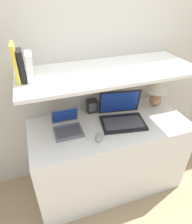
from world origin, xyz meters
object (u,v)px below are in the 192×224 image
Objects in this scene: laptop_large at (122,116)px; computer_mouse at (99,137)px; table_lamp at (157,89)px; router_box at (92,106)px; laptop_small at (67,127)px; book_white at (29,67)px; book_yellow at (15,63)px; book_black at (22,66)px.

computer_mouse is (-0.28, -0.17, -0.03)m from laptop_large.
laptop_large reaches higher than computer_mouse.
laptop_large is 3.27× the size of computer_mouse.
table_lamp is 0.67m from router_box.
book_white is at bearing 171.48° from laptop_small.
computer_mouse is 0.74m from book_white.
book_yellow is (-0.29, 0.03, 0.58)m from laptop_small.
computer_mouse is at bearing -156.42° from table_lamp.
laptop_small is 0.59m from book_white.
computer_mouse is 0.82m from book_yellow.
laptop_large is 0.97m from book_yellow.
computer_mouse is 0.78m from book_black.
table_lamp is 1.11× the size of laptop_small.
book_yellow is 0.04m from book_black.
laptop_small is at bearing 177.49° from laptop_large.
computer_mouse is at bearing -99.93° from router_box.
computer_mouse is at bearing -148.86° from laptop_large.
computer_mouse is 0.68× the size of book_white.
router_box reaches higher than computer_mouse.
laptop_small is 0.65m from book_yellow.
laptop_large is at bearing -3.89° from book_yellow.
table_lamp is 0.64× the size of laptop_large.
table_lamp is 2.08× the size of computer_mouse.
table_lamp is 0.96m from laptop_small.
laptop_large is at bearing -4.07° from book_black.
laptop_small is at bearing 138.68° from computer_mouse.
laptop_large is 0.93m from book_black.
book_black is (-0.26, 0.03, 0.56)m from laptop_small.
laptop_small is 0.29m from computer_mouse.
table_lamp reaches higher than laptop_small.
table_lamp is at bearing -7.52° from router_box.
laptop_large is 0.50m from laptop_small.
laptop_small is 1.87× the size of computer_mouse.
book_yellow reaches higher than table_lamp.
book_black is at bearing -175.59° from table_lamp.
laptop_large is at bearing -4.33° from book_white.
table_lamp is 1.28× the size of book_black.
book_yellow reaches higher than router_box.
book_white reaches higher than router_box.
book_black reaches higher than laptop_large.
laptop_small is 1.28× the size of book_white.
book_black is at bearing 154.99° from computer_mouse.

